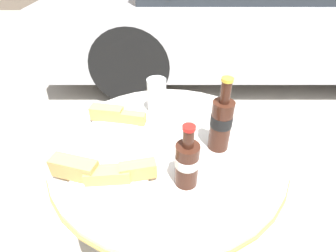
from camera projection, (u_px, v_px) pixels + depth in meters
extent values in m
plane|color=#A8A093|center=(168.00, 250.00, 1.34)|extent=(30.00, 30.00, 0.00)
cylinder|color=gold|center=(168.00, 249.00, 1.34)|extent=(0.44, 0.44, 0.02)
cylinder|color=gold|center=(168.00, 207.00, 1.13)|extent=(0.07, 0.07, 0.67)
cylinder|color=gold|center=(168.00, 150.00, 0.93)|extent=(0.81, 0.81, 0.01)
cylinder|color=beige|center=(168.00, 146.00, 0.92)|extent=(0.80, 0.80, 0.02)
cylinder|color=#3D1E14|center=(221.00, 126.00, 0.86)|extent=(0.07, 0.07, 0.18)
cylinder|color=black|center=(222.00, 120.00, 0.84)|extent=(0.07, 0.07, 0.04)
cylinder|color=#3D1E14|center=(226.00, 92.00, 0.78)|extent=(0.03, 0.03, 0.07)
cylinder|color=gold|center=(228.00, 79.00, 0.76)|extent=(0.04, 0.04, 0.01)
cylinder|color=#3D1E14|center=(187.00, 165.00, 0.74)|extent=(0.07, 0.07, 0.14)
cylinder|color=silver|center=(187.00, 160.00, 0.73)|extent=(0.07, 0.07, 0.03)
cylinder|color=#3D1E14|center=(189.00, 138.00, 0.68)|extent=(0.03, 0.03, 0.06)
cylinder|color=red|center=(189.00, 128.00, 0.66)|extent=(0.03, 0.03, 0.01)
cylinder|color=#C68923|center=(157.00, 99.00, 1.06)|extent=(0.07, 0.07, 0.11)
cylinder|color=silver|center=(157.00, 95.00, 1.05)|extent=(0.08, 0.08, 0.14)
cylinder|color=white|center=(120.00, 122.00, 1.01)|extent=(0.22, 0.22, 0.01)
cube|color=white|center=(120.00, 121.00, 1.01)|extent=(0.20, 0.20, 0.00)
cube|color=tan|center=(107.00, 113.00, 1.00)|extent=(0.13, 0.07, 0.05)
cube|color=tan|center=(129.00, 117.00, 0.99)|extent=(0.13, 0.06, 0.04)
cylinder|color=white|center=(109.00, 183.00, 0.77)|extent=(0.23, 0.23, 0.01)
cube|color=white|center=(109.00, 182.00, 0.76)|extent=(0.17, 0.17, 0.00)
cube|color=tan|center=(75.00, 168.00, 0.76)|extent=(0.15, 0.08, 0.06)
cube|color=tan|center=(108.00, 175.00, 0.75)|extent=(0.13, 0.06, 0.04)
cube|color=tan|center=(138.00, 170.00, 0.76)|extent=(0.11, 0.06, 0.05)
cube|color=#B7B7BC|center=(254.00, 23.00, 2.85)|extent=(4.14, 1.66, 0.64)
cylinder|color=black|center=(332.00, 20.00, 3.54)|extent=(0.71, 0.20, 0.71)
cylinder|color=black|center=(142.00, 20.00, 3.53)|extent=(0.71, 0.20, 0.71)
cylinder|color=black|center=(130.00, 64.00, 2.35)|extent=(0.71, 0.20, 0.71)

